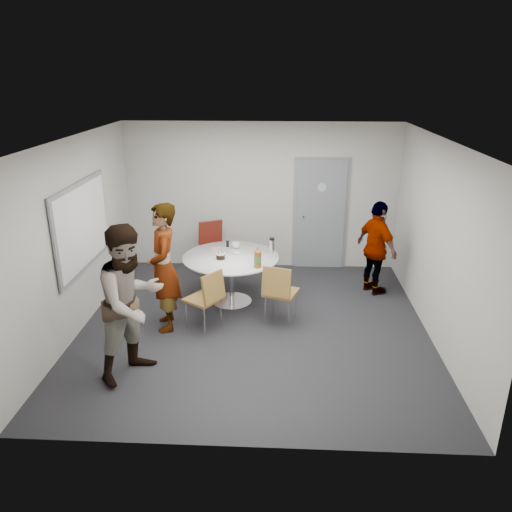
# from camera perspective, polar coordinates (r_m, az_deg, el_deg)

# --- Properties ---
(floor) EXTENTS (5.00, 5.00, 0.00)m
(floor) POSITION_cam_1_polar(r_m,az_deg,el_deg) (7.40, -0.24, -8.07)
(floor) COLOR black
(floor) RESTS_ON ground
(ceiling) EXTENTS (5.00, 5.00, 0.00)m
(ceiling) POSITION_cam_1_polar(r_m,az_deg,el_deg) (6.55, -0.28, 13.16)
(ceiling) COLOR silver
(ceiling) RESTS_ON wall_back
(wall_back) EXTENTS (5.00, 0.00, 5.00)m
(wall_back) POSITION_cam_1_polar(r_m,az_deg,el_deg) (9.26, 0.60, 6.81)
(wall_back) COLOR #B4B3AB
(wall_back) RESTS_ON floor
(wall_left) EXTENTS (0.00, 5.00, 5.00)m
(wall_left) POSITION_cam_1_polar(r_m,az_deg,el_deg) (7.42, -19.93, 2.10)
(wall_left) COLOR #B4B3AB
(wall_left) RESTS_ON floor
(wall_right) EXTENTS (0.00, 5.00, 5.00)m
(wall_right) POSITION_cam_1_polar(r_m,az_deg,el_deg) (7.17, 20.11, 1.46)
(wall_right) COLOR #B4B3AB
(wall_right) RESTS_ON floor
(wall_front) EXTENTS (5.00, 0.00, 5.00)m
(wall_front) POSITION_cam_1_polar(r_m,az_deg,el_deg) (4.56, -2.02, -8.12)
(wall_front) COLOR #B4B3AB
(wall_front) RESTS_ON floor
(door) EXTENTS (1.02, 0.17, 2.12)m
(door) POSITION_cam_1_polar(r_m,az_deg,el_deg) (9.34, 7.37, 4.72)
(door) COLOR gray
(door) RESTS_ON wall_back
(whiteboard) EXTENTS (0.04, 1.90, 1.25)m
(whiteboard) POSITION_cam_1_polar(r_m,az_deg,el_deg) (7.55, -19.18, 3.29)
(whiteboard) COLOR gray
(whiteboard) RESTS_ON wall_left
(table) EXTENTS (1.51, 1.51, 1.12)m
(table) POSITION_cam_1_polar(r_m,az_deg,el_deg) (7.87, -2.67, -0.80)
(table) COLOR white
(table) RESTS_ON floor
(chair_near_left) EXTENTS (0.63, 0.61, 0.91)m
(chair_near_left) POSITION_cam_1_polar(r_m,az_deg,el_deg) (7.09, -5.55, -4.45)
(chair_near_left) COLOR brown
(chair_near_left) RESTS_ON floor
(chair_near_right) EXTENTS (0.57, 0.60, 0.93)m
(chair_near_right) POSITION_cam_1_polar(r_m,az_deg,el_deg) (7.22, 2.63, -3.78)
(chair_near_right) COLOR brown
(chair_near_right) RESTS_ON floor
(chair_far) EXTENTS (0.64, 0.66, 0.98)m
(chair_far) POSITION_cam_1_polar(r_m,az_deg,el_deg) (9.10, -4.93, 1.57)
(chair_far) COLOR maroon
(chair_far) RESTS_ON floor
(person_main) EXTENTS (0.60, 0.77, 1.86)m
(person_main) POSITION_cam_1_polar(r_m,az_deg,el_deg) (7.13, -10.51, -1.32)
(person_main) COLOR #A5C6EA
(person_main) RESTS_ON floor
(person_left) EXTENTS (1.13, 1.18, 1.92)m
(person_left) POSITION_cam_1_polar(r_m,az_deg,el_deg) (6.09, -14.05, -5.16)
(person_left) COLOR white
(person_left) RESTS_ON floor
(person_right) EXTENTS (0.79, 1.00, 1.58)m
(person_right) POSITION_cam_1_polar(r_m,az_deg,el_deg) (8.43, 13.61, 0.87)
(person_right) COLOR black
(person_right) RESTS_ON floor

